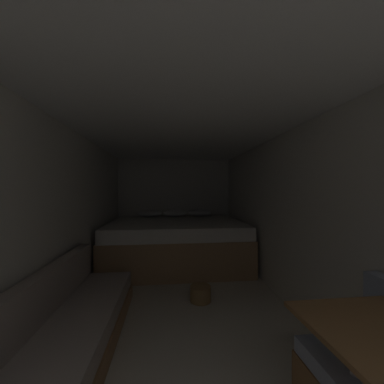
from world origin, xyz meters
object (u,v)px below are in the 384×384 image
Objects in this scene: sofa_left at (44,364)px; dinette_table at (383,356)px; wicker_basket at (201,294)px; bed at (176,242)px.

sofa_left is 3.76× the size of dinette_table.
dinette_table is 2.03m from wicker_basket.
bed is 3.48m from dinette_table.
sofa_left is at bearing -110.06° from bed.
dinette_table reaches higher than wicker_basket.
bed reaches higher than wicker_basket.
bed is 0.86× the size of sofa_left.
dinette_table is at bearing -21.01° from sofa_left.
dinette_table is at bearing -76.72° from bed.
bed is 2.88m from sofa_left.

